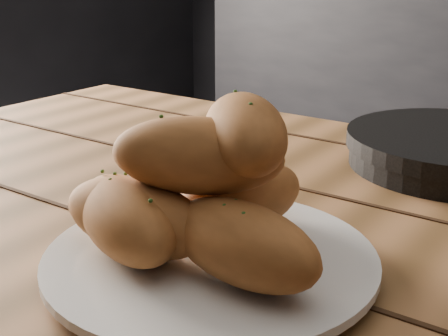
% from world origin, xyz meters
% --- Properties ---
extents(plate, '(0.29, 0.29, 0.02)m').
position_xyz_m(plate, '(-0.02, -0.48, 0.76)').
color(plate, silver).
rests_on(plate, table).
extents(bread_rolls, '(0.27, 0.24, 0.14)m').
position_xyz_m(bread_rolls, '(-0.04, -0.48, 0.82)').
color(bread_rolls, '#AC642F').
rests_on(bread_rolls, plate).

